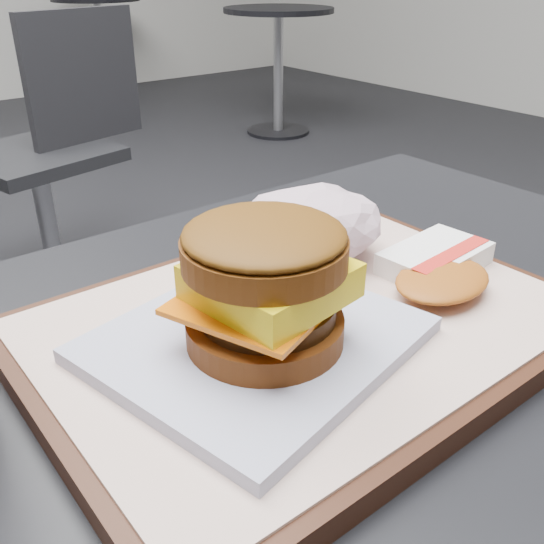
{
  "coord_description": "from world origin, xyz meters",
  "views": [
    {
      "loc": [
        -0.26,
        -0.24,
        1.02
      ],
      "look_at": [
        -0.05,
        0.03,
        0.83
      ],
      "focal_mm": 40.0,
      "sensor_mm": 36.0,
      "label": 1
    }
  ],
  "objects_px": {
    "crumpled_wrapper": "(310,227)",
    "neighbor_chair": "(54,137)",
    "customer_table": "(337,532)",
    "hash_brown": "(438,267)",
    "breakfast_sandwich": "(263,298)",
    "serving_tray": "(304,326)"
  },
  "relations": [
    {
      "from": "customer_table",
      "to": "hash_brown",
      "type": "xyz_separation_m",
      "value": [
        0.1,
        0.01,
        0.22
      ]
    },
    {
      "from": "neighbor_chair",
      "to": "breakfast_sandwich",
      "type": "bearing_deg",
      "value": -104.83
    },
    {
      "from": "crumpled_wrapper",
      "to": "neighbor_chair",
      "type": "xyz_separation_m",
      "value": [
        0.33,
        1.58,
        -0.31
      ]
    },
    {
      "from": "customer_table",
      "to": "hash_brown",
      "type": "relative_size",
      "value": 6.47
    },
    {
      "from": "customer_table",
      "to": "crumpled_wrapper",
      "type": "height_order",
      "value": "crumpled_wrapper"
    },
    {
      "from": "crumpled_wrapper",
      "to": "neighbor_chair",
      "type": "relative_size",
      "value": 0.15
    },
    {
      "from": "hash_brown",
      "to": "crumpled_wrapper",
      "type": "xyz_separation_m",
      "value": [
        -0.06,
        0.09,
        0.02
      ]
    },
    {
      "from": "hash_brown",
      "to": "breakfast_sandwich",
      "type": "bearing_deg",
      "value": 177.29
    },
    {
      "from": "customer_table",
      "to": "breakfast_sandwich",
      "type": "height_order",
      "value": "breakfast_sandwich"
    },
    {
      "from": "customer_table",
      "to": "crumpled_wrapper",
      "type": "relative_size",
      "value": 6.01
    },
    {
      "from": "breakfast_sandwich",
      "to": "crumpled_wrapper",
      "type": "relative_size",
      "value": 1.66
    },
    {
      "from": "customer_table",
      "to": "breakfast_sandwich",
      "type": "bearing_deg",
      "value": 166.11
    },
    {
      "from": "serving_tray",
      "to": "hash_brown",
      "type": "bearing_deg",
      "value": -11.81
    },
    {
      "from": "hash_brown",
      "to": "crumpled_wrapper",
      "type": "distance_m",
      "value": 0.11
    },
    {
      "from": "customer_table",
      "to": "neighbor_chair",
      "type": "bearing_deg",
      "value": 77.4
    },
    {
      "from": "breakfast_sandwich",
      "to": "hash_brown",
      "type": "bearing_deg",
      "value": -2.71
    },
    {
      "from": "customer_table",
      "to": "serving_tray",
      "type": "bearing_deg",
      "value": 113.58
    },
    {
      "from": "customer_table",
      "to": "neighbor_chair",
      "type": "distance_m",
      "value": 1.72
    },
    {
      "from": "serving_tray",
      "to": "neighbor_chair",
      "type": "height_order",
      "value": "neighbor_chair"
    },
    {
      "from": "neighbor_chair",
      "to": "customer_table",
      "type": "bearing_deg",
      "value": -102.6
    },
    {
      "from": "hash_brown",
      "to": "neighbor_chair",
      "type": "distance_m",
      "value": 1.71
    },
    {
      "from": "breakfast_sandwich",
      "to": "hash_brown",
      "type": "relative_size",
      "value": 1.79
    }
  ]
}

